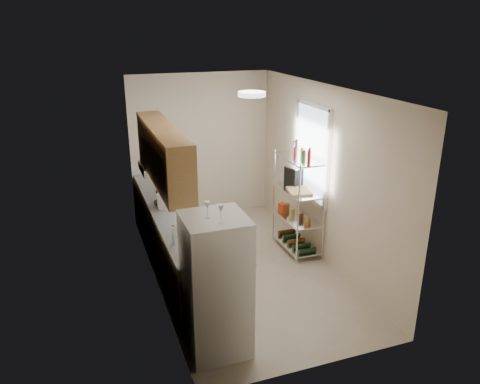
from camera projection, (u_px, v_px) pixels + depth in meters
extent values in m
cube|color=#B7A894|center=(243.00, 269.00, 6.84)|extent=(2.50, 4.40, 0.01)
cube|color=white|center=(243.00, 88.00, 5.95)|extent=(2.50, 4.40, 0.01)
cube|color=beige|center=(201.00, 147.00, 8.35)|extent=(2.50, 0.01, 2.60)
cube|color=beige|center=(322.00, 256.00, 4.44)|extent=(2.50, 0.01, 2.60)
cube|color=beige|center=(151.00, 196.00, 6.00)|extent=(0.01, 4.40, 2.60)
cube|color=beige|center=(324.00, 175.00, 6.79)|extent=(0.01, 4.40, 2.60)
cube|color=tan|center=(173.00, 239.00, 6.79)|extent=(0.60, 3.48, 0.86)
cube|color=gray|center=(173.00, 210.00, 6.64)|extent=(0.63, 3.51, 0.04)
cube|color=#B7BABC|center=(190.00, 245.00, 5.62)|extent=(0.52, 0.44, 0.04)
cube|color=#B7BABC|center=(173.00, 203.00, 8.07)|extent=(0.01, 0.55, 0.72)
cube|color=tan|center=(163.00, 154.00, 5.98)|extent=(0.33, 2.20, 0.72)
cube|color=#B7BABC|center=(158.00, 168.00, 6.85)|extent=(0.50, 0.60, 0.12)
cube|color=white|center=(312.00, 153.00, 7.01)|extent=(0.06, 1.00, 1.46)
cube|color=silver|center=(296.00, 244.00, 7.39)|extent=(0.45, 0.90, 0.02)
cube|color=silver|center=(297.00, 217.00, 7.23)|extent=(0.45, 0.90, 0.02)
cube|color=silver|center=(299.00, 190.00, 7.08)|extent=(0.45, 0.90, 0.02)
cube|color=silver|center=(300.00, 158.00, 6.91)|extent=(0.45, 0.90, 0.02)
cylinder|color=silver|center=(298.00, 216.00, 6.70)|extent=(0.02, 0.02, 1.55)
cylinder|color=silver|center=(274.00, 196.00, 7.48)|extent=(0.02, 0.02, 1.55)
cylinder|color=silver|center=(324.00, 212.00, 6.84)|extent=(0.02, 0.02, 1.55)
cylinder|color=silver|center=(298.00, 193.00, 7.61)|extent=(0.02, 0.02, 1.55)
cylinder|color=white|center=(252.00, 94.00, 5.70)|extent=(0.34, 0.34, 0.05)
cube|color=white|center=(216.00, 285.00, 4.92)|extent=(0.64, 0.64, 1.57)
cylinder|color=white|center=(166.00, 201.00, 6.65)|extent=(0.26, 0.26, 0.21)
cylinder|color=black|center=(162.00, 202.00, 6.82)|extent=(0.27, 0.27, 0.04)
cylinder|color=black|center=(163.00, 191.00, 7.27)|extent=(0.23, 0.23, 0.04)
cube|color=tan|center=(299.00, 191.00, 6.97)|extent=(0.38, 0.46, 0.03)
cube|color=black|center=(294.00, 176.00, 7.22)|extent=(0.24, 0.30, 0.30)
cube|color=#A53414|center=(283.00, 208.00, 7.39)|extent=(0.11, 0.14, 0.14)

